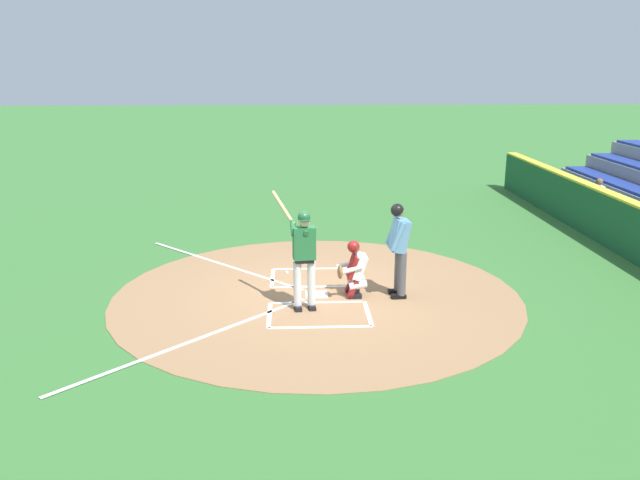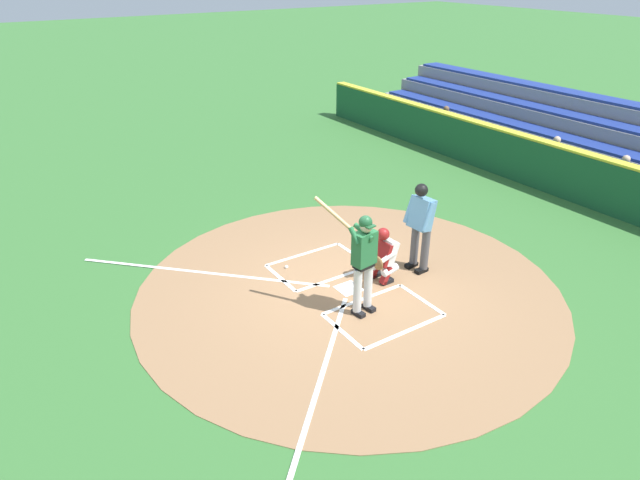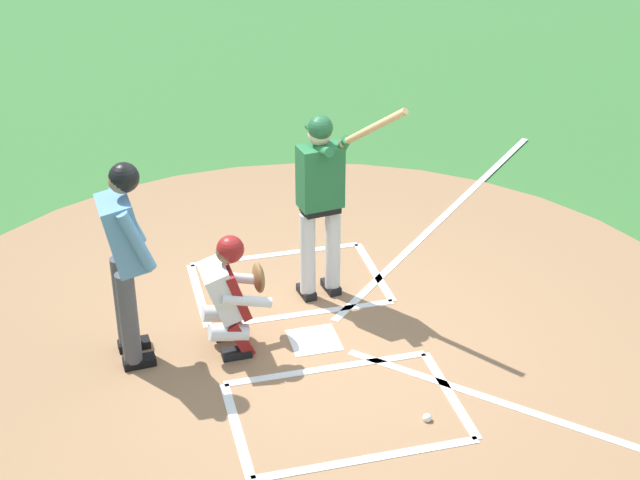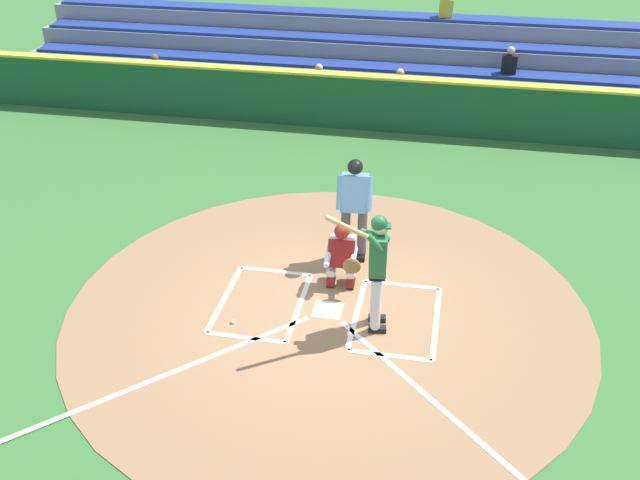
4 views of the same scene
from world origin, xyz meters
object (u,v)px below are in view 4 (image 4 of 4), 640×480
Objects in this scene: catcher at (342,254)px; baseball at (233,322)px; batter at (377,264)px; plate_umpire at (355,202)px.

baseball is at bearing 42.96° from catcher.
batter is 1.94m from plate_umpire.
batter is 28.76× the size of baseball.
plate_umpire is 2.83m from baseball.
catcher is at bearing 86.46° from plate_umpire.
catcher is 0.61× the size of plate_umpire.
baseball is (1.48, 2.18, -1.04)m from plate_umpire.
catcher is 0.99m from plate_umpire.
catcher reaches higher than baseball.
batter is 2.35m from baseball.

